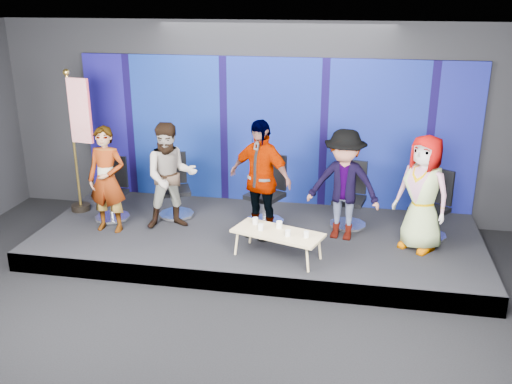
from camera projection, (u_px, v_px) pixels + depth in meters
ground at (221, 334)px, 6.97m from camera, size 10.00×10.00×0.00m
room_walls at (216, 141)px, 6.16m from camera, size 10.02×8.02×3.51m
riser at (258, 240)px, 9.23m from camera, size 7.00×3.00×0.30m
backdrop at (273, 132)px, 10.09m from camera, size 7.00×0.08×2.60m
chair_a at (112, 199)px, 9.60m from camera, size 0.61×0.61×1.05m
panelist_a at (107, 180)px, 8.96m from camera, size 0.64×0.43×1.70m
chair_b at (176, 196)px, 9.73m from camera, size 0.79×0.79×1.07m
panelist_b at (171, 176)px, 9.08m from camera, size 1.04×0.94×1.74m
chair_c at (267, 202)px, 9.39m from camera, size 0.85×0.85×1.15m
panelist_c at (260, 179)px, 8.74m from camera, size 1.18×0.85×1.87m
chair_d at (349, 206)px, 9.29m from camera, size 0.70×0.70×1.07m
panelist_d at (344, 185)px, 8.67m from camera, size 1.22×0.83×1.73m
chair_e at (431, 216)px, 8.87m from camera, size 0.85×0.85×1.08m
panelist_e at (423, 193)px, 8.30m from camera, size 1.01×0.95×1.74m
coffee_table at (278, 234)px, 8.18m from camera, size 1.40×0.92×0.40m
mug_a at (255, 221)px, 8.42m from camera, size 0.08×0.08×0.10m
mug_b at (261, 227)px, 8.21m from camera, size 0.08×0.08×0.10m
mug_c at (279, 225)px, 8.28m from camera, size 0.09×0.09×0.10m
mug_d at (288, 233)px, 8.01m from camera, size 0.08×0.08×0.09m
mug_e at (306, 234)px, 7.97m from camera, size 0.07×0.07×0.09m
flag_stand at (79, 139)px, 9.59m from camera, size 0.56×0.33×2.46m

